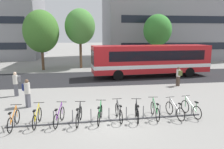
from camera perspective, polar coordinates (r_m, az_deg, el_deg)
ground at (r=11.49m, az=-0.98°, el=-11.60°), size 200.00×200.00×0.00m
bus_lane_asphalt at (r=21.77m, az=-4.48°, el=-0.90°), size 80.00×7.20×0.01m
city_bus at (r=22.55m, az=10.06°, el=3.93°), size 12.15×3.28×3.20m
bike_rack at (r=11.20m, az=-0.82°, el=-11.69°), size 9.93×0.35×0.70m
parked_bicycle_orange_0 at (r=11.30m, az=-24.45°, el=-10.90°), size 0.52×1.72×0.99m
parked_bicycle_yellow_1 at (r=11.21m, az=-19.10°, el=-10.68°), size 0.52×1.72×0.99m
parked_bicycle_purple_2 at (r=11.04m, az=-13.73°, el=-10.74°), size 0.56×1.70×0.99m
parked_bicycle_black_3 at (r=10.91m, az=-8.68°, el=-10.79°), size 0.52×1.71×0.99m
parked_bicycle_green_4 at (r=11.03m, az=-3.20°, el=-10.45°), size 0.56×1.70×0.99m
parked_bicycle_black_5 at (r=11.24m, az=1.79°, el=-10.02°), size 0.52×1.72×0.99m
parked_bicycle_black_6 at (r=11.30m, az=6.58°, el=-9.98°), size 0.52×1.71×0.99m
parked_bicycle_green_7 at (r=11.73m, az=11.25°, el=-9.32°), size 0.52×1.72×0.99m
parked_bicycle_black_8 at (r=12.01m, az=16.19°, el=-9.08°), size 0.53×1.70×0.99m
parked_bicycle_green_9 at (r=12.52m, az=20.04°, el=-8.50°), size 0.52×1.71×0.99m
commuter_grey_pack_0 at (r=16.67m, az=-23.94°, el=-1.86°), size 0.60×0.48×1.74m
commuter_olive_pack_1 at (r=19.07m, az=17.11°, el=-0.16°), size 0.41×0.57×1.62m
commuter_navy_pack_2 at (r=13.89m, az=-21.47°, el=-4.11°), size 0.58×0.59×1.72m
street_tree_0 at (r=28.07m, az=-8.42°, el=12.36°), size 3.78×3.78×7.46m
street_tree_1 at (r=27.51m, az=-18.15°, el=10.72°), size 4.19×4.19×7.15m
street_tree_2 at (r=30.55m, az=11.88°, el=11.35°), size 3.81×3.81×6.97m
building_right_wing at (r=43.00m, az=16.65°, el=18.03°), size 25.89×13.29×20.38m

